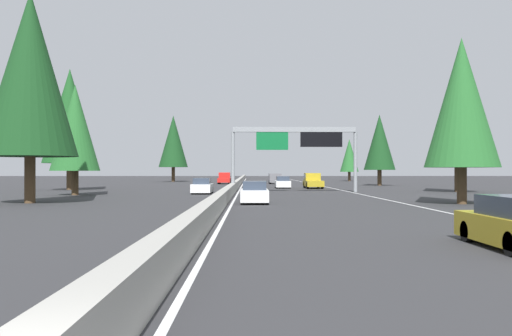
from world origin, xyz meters
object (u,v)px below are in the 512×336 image
at_px(sign_gantry_overhead, 296,140).
at_px(sedan_distant_b, 254,193).
at_px(sedan_far_center, 283,183).
at_px(conifer_left_mid, 70,116).
at_px(oncoming_near, 224,178).
at_px(conifer_left_near, 75,128).
at_px(conifer_left_foreground, 30,74).
at_px(conifer_right_mid, 458,117).
at_px(minivan_far_left, 275,178).
at_px(conifer_right_distant, 349,156).
at_px(conifer_left_far, 173,141).
at_px(pickup_mid_right, 313,181).
at_px(conifer_right_far, 379,142).
at_px(oncoming_far, 202,186).
at_px(conifer_right_near, 462,103).

height_order(sign_gantry_overhead, sedan_distant_b, sign_gantry_overhead).
distance_m(sedan_far_center, conifer_left_mid, 26.24).
relative_size(oncoming_near, conifer_left_near, 0.57).
bearing_deg(conifer_left_mid, conifer_left_foreground, -167.18).
bearing_deg(sedan_distant_b, conifer_right_mid, -47.50).
bearing_deg(sedan_far_center, minivan_far_left, -0.21).
relative_size(oncoming_near, conifer_right_distant, 0.64).
xyz_separation_m(sedan_distant_b, conifer_left_far, (71.38, 15.47, 7.27)).
xyz_separation_m(oncoming_near, conifer_right_distant, (23.06, -24.95, 4.42)).
distance_m(pickup_mid_right, conifer_left_mid, 29.51).
bearing_deg(conifer_right_distant, conifer_right_far, 176.98).
bearing_deg(conifer_right_mid, conifer_left_near, 100.96).
bearing_deg(oncoming_far, conifer_right_near, 48.52).
distance_m(sign_gantry_overhead, conifer_left_foreground, 26.70).
bearing_deg(conifer_right_near, pickup_mid_right, 10.76).
bearing_deg(sign_gantry_overhead, conifer_right_distant, -15.37).
bearing_deg(sign_gantry_overhead, conifer_right_mid, -87.55).
xyz_separation_m(minivan_far_left, conifer_left_far, (17.42, 19.30, 7.00)).
bearing_deg(conifer_left_far, minivan_far_left, -132.07).
xyz_separation_m(sedan_distant_b, sedan_far_center, (31.26, -3.75, 0.00)).
bearing_deg(conifer_right_far, oncoming_far, 140.15).
xyz_separation_m(conifer_left_near, conifer_left_mid, (13.62, 4.99, 2.41)).
height_order(conifer_right_mid, conifer_left_mid, conifer_left_mid).
height_order(sign_gantry_overhead, conifer_right_mid, conifer_right_mid).
height_order(sedan_distant_b, pickup_mid_right, pickup_mid_right).
distance_m(sedan_distant_b, conifer_right_far, 47.30).
relative_size(oncoming_near, conifer_left_mid, 0.41).
relative_size(sedan_distant_b, conifer_right_mid, 0.35).
relative_size(sedan_far_center, oncoming_near, 0.79).
relative_size(oncoming_far, conifer_right_distant, 0.50).
bearing_deg(conifer_left_mid, pickup_mid_right, -80.16).
bearing_deg(conifer_right_near, conifer_left_near, 65.81).
bearing_deg(conifer_right_far, conifer_right_near, 173.27).
xyz_separation_m(sign_gantry_overhead, oncoming_near, (35.50, 8.86, -4.29)).
bearing_deg(conifer_right_distant, oncoming_near, 132.74).
bearing_deg(conifer_right_distant, conifer_right_near, 174.88).
distance_m(conifer_right_far, conifer_left_foreground, 54.46).
relative_size(oncoming_near, conifer_left_foreground, 0.40).
relative_size(minivan_far_left, conifer_right_near, 0.46).
bearing_deg(conifer_left_near, pickup_mid_right, -51.37).
bearing_deg(conifer_right_near, conifer_right_far, -6.73).
bearing_deg(conifer_left_far, conifer_left_foreground, -179.58).
relative_size(conifer_right_mid, conifer_left_far, 0.97).
bearing_deg(oncoming_far, sign_gantry_overhead, 110.46).
distance_m(sign_gantry_overhead, sedan_far_center, 13.59).
height_order(oncoming_near, conifer_right_mid, conifer_right_mid).
distance_m(sedan_far_center, conifer_right_mid, 22.14).
bearing_deg(conifer_right_far, sedan_far_center, 128.53).
bearing_deg(conifer_left_foreground, conifer_right_near, -92.65).
bearing_deg(sedan_distant_b, sign_gantry_overhead, -13.18).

